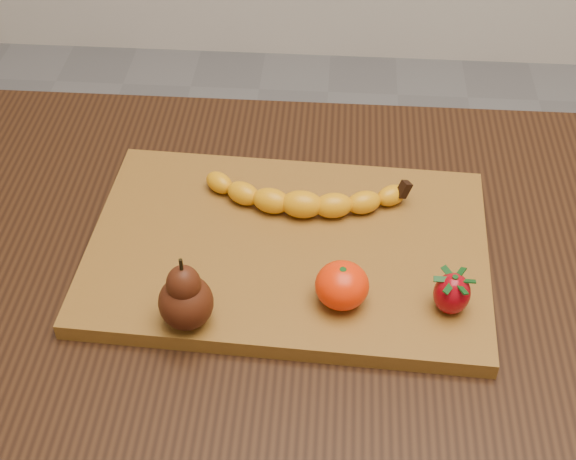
# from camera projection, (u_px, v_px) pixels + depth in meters

# --- Properties ---
(table) EXTENTS (1.00, 0.70, 0.76)m
(table) POSITION_uv_depth(u_px,v_px,m) (303.00, 336.00, 0.96)
(table) COLOR black
(table) RESTS_ON ground
(cutting_board) EXTENTS (0.46, 0.32, 0.02)m
(cutting_board) POSITION_uv_depth(u_px,v_px,m) (288.00, 249.00, 0.92)
(cutting_board) COLOR brown
(cutting_board) RESTS_ON table
(banana) EXTENTS (0.21, 0.06, 0.03)m
(banana) POSITION_uv_depth(u_px,v_px,m) (302.00, 204.00, 0.93)
(banana) COLOR orange
(banana) RESTS_ON cutting_board
(pear) EXTENTS (0.06, 0.06, 0.09)m
(pear) POSITION_uv_depth(u_px,v_px,m) (185.00, 292.00, 0.79)
(pear) COLOR #441A0B
(pear) RESTS_ON cutting_board
(mandarin) EXTENTS (0.06, 0.06, 0.05)m
(mandarin) POSITION_uv_depth(u_px,v_px,m) (342.00, 285.00, 0.83)
(mandarin) COLOR #FC2B02
(mandarin) RESTS_ON cutting_board
(strawberry) EXTENTS (0.04, 0.04, 0.05)m
(strawberry) POSITION_uv_depth(u_px,v_px,m) (452.00, 292.00, 0.82)
(strawberry) COLOR #9C040E
(strawberry) RESTS_ON cutting_board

